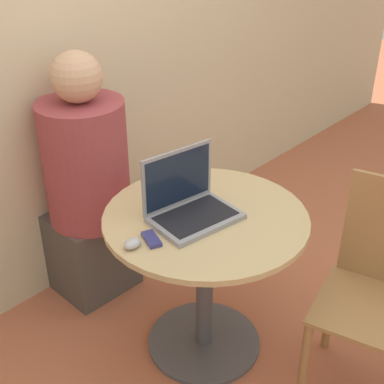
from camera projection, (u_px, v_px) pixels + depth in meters
ground_plane at (204, 343)px, 2.49m from camera, size 12.00×12.00×0.00m
back_wall at (55, 28)px, 2.36m from camera, size 7.00×0.05×2.60m
round_table at (205, 255)px, 2.24m from camera, size 0.83×0.83×0.70m
laptop at (189, 203)px, 2.11m from camera, size 0.37×0.29×0.26m
cell_phone at (151, 239)px, 1.98m from camera, size 0.08×0.11×0.02m
computer_mouse at (132, 243)px, 1.94m from camera, size 0.07×0.05×0.03m
chair_empty at (376, 293)px, 2.08m from camera, size 0.48×0.48×0.91m
person_seated at (82, 198)px, 2.62m from camera, size 0.40×0.62×1.25m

